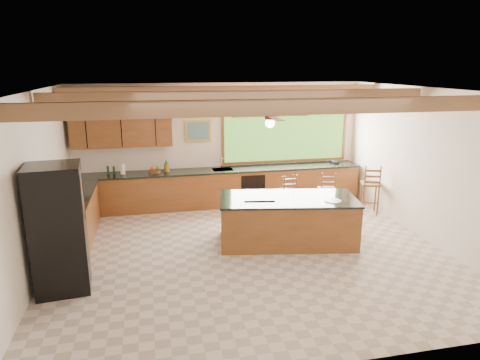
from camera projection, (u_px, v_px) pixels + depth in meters
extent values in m
plane|color=beige|center=(249.00, 252.00, 8.04)|extent=(7.20, 7.20, 0.00)
cube|color=silver|center=(220.00, 144.00, 10.72)|extent=(7.20, 0.04, 3.00)
cube|color=silver|center=(320.00, 249.00, 4.59)|extent=(7.20, 0.04, 3.00)
cube|color=silver|center=(34.00, 187.00, 6.93)|extent=(0.04, 6.50, 3.00)
cube|color=silver|center=(428.00, 166.00, 8.38)|extent=(0.04, 6.50, 3.00)
cube|color=#966D4B|center=(250.00, 90.00, 7.27)|extent=(7.20, 6.50, 0.04)
cube|color=olive|center=(278.00, 107.00, 5.79)|extent=(7.10, 0.15, 0.22)
cube|color=olive|center=(244.00, 96.00, 7.77)|extent=(7.10, 0.15, 0.22)
cube|color=olive|center=(226.00, 91.00, 9.47)|extent=(7.10, 0.15, 0.22)
cube|color=brown|center=(122.00, 132.00, 9.97)|extent=(2.30, 0.35, 0.70)
cube|color=beige|center=(120.00, 106.00, 9.75)|extent=(2.60, 0.50, 0.48)
cylinder|color=#FFEABF|center=(89.00, 117.00, 9.66)|extent=(0.10, 0.10, 0.01)
cylinder|color=#FFEABF|center=(152.00, 116.00, 9.95)|extent=(0.10, 0.10, 0.01)
cube|color=#65A33A|center=(285.00, 135.00, 10.99)|extent=(3.20, 0.04, 1.30)
cube|color=gold|center=(198.00, 131.00, 10.49)|extent=(0.64, 0.03, 0.54)
cube|color=#386554|center=(198.00, 131.00, 10.48)|extent=(0.54, 0.01, 0.44)
cube|color=brown|center=(223.00, 188.00, 10.68)|extent=(7.00, 0.65, 0.88)
cube|color=black|center=(223.00, 170.00, 10.56)|extent=(7.04, 0.69, 0.04)
cube|color=brown|center=(76.00, 219.00, 8.55)|extent=(0.65, 2.35, 0.88)
cube|color=black|center=(73.00, 197.00, 8.43)|extent=(0.69, 2.39, 0.04)
cube|color=black|center=(253.00, 191.00, 10.51)|extent=(0.60, 0.02, 0.78)
cube|color=silver|center=(223.00, 170.00, 10.56)|extent=(0.50, 0.38, 0.03)
cylinder|color=silver|center=(221.00, 162.00, 10.70)|extent=(0.03, 0.03, 0.30)
cylinder|color=silver|center=(222.00, 157.00, 10.58)|extent=(0.03, 0.20, 0.03)
cylinder|color=white|center=(123.00, 169.00, 10.03)|extent=(0.11, 0.11, 0.27)
cylinder|color=#1B421A|center=(108.00, 170.00, 10.08)|extent=(0.05, 0.05, 0.19)
cylinder|color=#1B421A|center=(114.00, 170.00, 10.08)|extent=(0.05, 0.05, 0.18)
cube|color=black|center=(334.00, 162.00, 11.13)|extent=(0.25, 0.23, 0.09)
cube|color=brown|center=(287.00, 221.00, 8.42)|extent=(2.76, 1.63, 0.88)
cube|color=black|center=(288.00, 199.00, 8.31)|extent=(2.81, 1.68, 0.04)
cube|color=black|center=(259.00, 198.00, 8.28)|extent=(0.65, 0.55, 0.02)
cylinder|color=white|center=(333.00, 201.00, 8.09)|extent=(0.32, 0.32, 0.02)
cube|color=black|center=(59.00, 229.00, 6.50)|extent=(0.85, 0.83, 2.00)
cube|color=silver|center=(85.00, 227.00, 6.58)|extent=(0.03, 0.06, 1.84)
cube|color=brown|center=(287.00, 192.00, 9.64)|extent=(0.44, 0.44, 0.04)
cylinder|color=brown|center=(282.00, 208.00, 9.55)|extent=(0.04, 0.04, 0.63)
cylinder|color=brown|center=(295.00, 207.00, 9.61)|extent=(0.04, 0.04, 0.63)
cylinder|color=brown|center=(278.00, 204.00, 9.84)|extent=(0.04, 0.04, 0.63)
cylinder|color=brown|center=(291.00, 203.00, 9.90)|extent=(0.04, 0.04, 0.63)
cube|color=brown|center=(327.00, 189.00, 9.83)|extent=(0.46, 0.46, 0.04)
cylinder|color=brown|center=(322.00, 206.00, 9.75)|extent=(0.04, 0.04, 0.63)
cylinder|color=brown|center=(335.00, 205.00, 9.81)|extent=(0.04, 0.04, 0.63)
cylinder|color=brown|center=(317.00, 202.00, 10.03)|extent=(0.04, 0.04, 0.63)
cylinder|color=brown|center=(330.00, 201.00, 10.09)|extent=(0.04, 0.04, 0.63)
cube|color=brown|center=(283.00, 191.00, 9.87)|extent=(0.45, 0.45, 0.04)
cylinder|color=brown|center=(279.00, 206.00, 9.79)|extent=(0.03, 0.03, 0.59)
cylinder|color=brown|center=(291.00, 205.00, 9.85)|extent=(0.03, 0.03, 0.59)
cylinder|color=brown|center=(275.00, 202.00, 10.06)|extent=(0.03, 0.03, 0.59)
cylinder|color=brown|center=(287.00, 201.00, 10.12)|extent=(0.03, 0.03, 0.59)
cube|color=brown|center=(371.00, 184.00, 10.04)|extent=(0.54, 0.54, 0.04)
cylinder|color=brown|center=(366.00, 201.00, 9.94)|extent=(0.04, 0.04, 0.69)
cylinder|color=brown|center=(379.00, 200.00, 10.01)|extent=(0.04, 0.04, 0.69)
cylinder|color=brown|center=(359.00, 197.00, 10.26)|extent=(0.04, 0.04, 0.69)
cylinder|color=brown|center=(372.00, 196.00, 10.32)|extent=(0.04, 0.04, 0.69)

